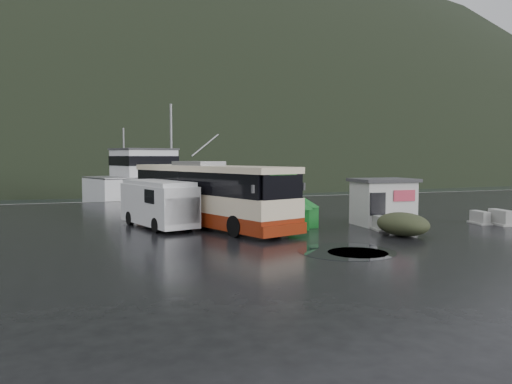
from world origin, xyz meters
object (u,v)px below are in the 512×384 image
object	(u,v)px
coach_bus	(209,226)
jersey_barrier_a	(380,230)
dome_tent	(403,236)
jersey_barrier_b	(480,224)
fishing_trawler	(197,193)
waste_bin_left	(298,229)
waste_bin_right	(304,227)
white_van	(158,227)
jersey_barrier_c	(501,225)
ticket_kiosk	(383,225)

from	to	relation	value
coach_bus	jersey_barrier_a	distance (m)	9.22
dome_tent	jersey_barrier_b	distance (m)	7.12
dome_tent	fishing_trawler	distance (m)	31.10
waste_bin_left	waste_bin_right	world-z (taller)	waste_bin_right
coach_bus	dome_tent	bearing A→B (deg)	-58.91
white_van	waste_bin_left	distance (m)	7.51
dome_tent	jersey_barrier_a	xyz separation A→B (m)	(0.06, 1.95, 0.00)
jersey_barrier_c	jersey_barrier_a	bearing A→B (deg)	175.91
jersey_barrier_b	fishing_trawler	xyz separation A→B (m)	(-9.68, 28.79, 0.00)
jersey_barrier_b	jersey_barrier_c	distance (m)	1.06
coach_bus	waste_bin_right	bearing A→B (deg)	-45.86
jersey_barrier_a	jersey_barrier_c	xyz separation A→B (m)	(7.47, -0.53, 0.00)
white_van	waste_bin_left	world-z (taller)	white_van
dome_tent	fishing_trawler	bearing A→B (deg)	95.35
white_van	jersey_barrier_a	size ratio (longest dim) A/B	4.17
white_van	ticket_kiosk	distance (m)	12.36
dome_tent	fishing_trawler	world-z (taller)	fishing_trawler
waste_bin_left	jersey_barrier_c	xyz separation A→B (m)	(11.34, -2.29, 0.00)
jersey_barrier_b	waste_bin_left	bearing A→B (deg)	171.77
dome_tent	jersey_barrier_b	size ratio (longest dim) A/B	1.98
waste_bin_left	ticket_kiosk	bearing A→B (deg)	-1.06
coach_bus	jersey_barrier_b	size ratio (longest dim) A/B	8.74
waste_bin_left	fishing_trawler	size ratio (longest dim) A/B	0.06
jersey_barrier_c	fishing_trawler	world-z (taller)	fishing_trawler
jersey_barrier_c	fishing_trawler	xyz separation A→B (m)	(-10.43, 29.54, 0.00)
jersey_barrier_b	jersey_barrier_c	xyz separation A→B (m)	(0.75, -0.75, 0.00)
ticket_kiosk	jersey_barrier_c	world-z (taller)	ticket_kiosk
jersey_barrier_a	jersey_barrier_c	world-z (taller)	jersey_barrier_c
coach_bus	jersey_barrier_b	xyz separation A→B (m)	(14.68, -4.43, 0.00)
coach_bus	ticket_kiosk	distance (m)	9.68
waste_bin_right	dome_tent	world-z (taller)	waste_bin_right
white_van	waste_bin_right	distance (m)	7.86
waste_bin_right	jersey_barrier_b	xyz separation A→B (m)	(10.00, -2.06, 0.00)
dome_tent	white_van	bearing A→B (deg)	146.92
waste_bin_left	jersey_barrier_a	size ratio (longest dim) A/B	1.06
coach_bus	jersey_barrier_a	xyz separation A→B (m)	(7.96, -4.65, 0.00)
jersey_barrier_c	white_van	bearing A→B (deg)	163.17
ticket_kiosk	dome_tent	bearing A→B (deg)	-107.43
waste_bin_right	jersey_barrier_c	size ratio (longest dim) A/B	0.96
waste_bin_left	fishing_trawler	world-z (taller)	fishing_trawler
white_van	waste_bin_right	xyz separation A→B (m)	(7.39, -2.67, 0.00)
dome_tent	jersey_barrier_c	bearing A→B (deg)	10.67
white_van	waste_bin_right	world-z (taller)	white_van
waste_bin_right	fishing_trawler	distance (m)	26.73
dome_tent	jersey_barrier_a	bearing A→B (deg)	88.23
waste_bin_left	waste_bin_right	xyz separation A→B (m)	(0.59, 0.53, 0.00)
waste_bin_right	fishing_trawler	bearing A→B (deg)	89.32
coach_bus	waste_bin_right	size ratio (longest dim) A/B	7.82
white_van	ticket_kiosk	size ratio (longest dim) A/B	1.83
white_van	jersey_barrier_b	size ratio (longest dim) A/B	4.20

